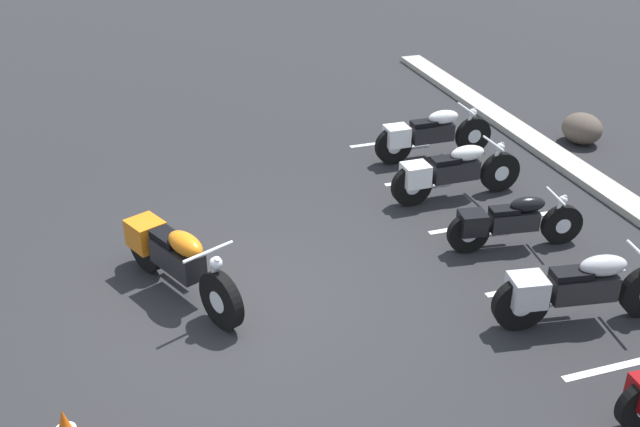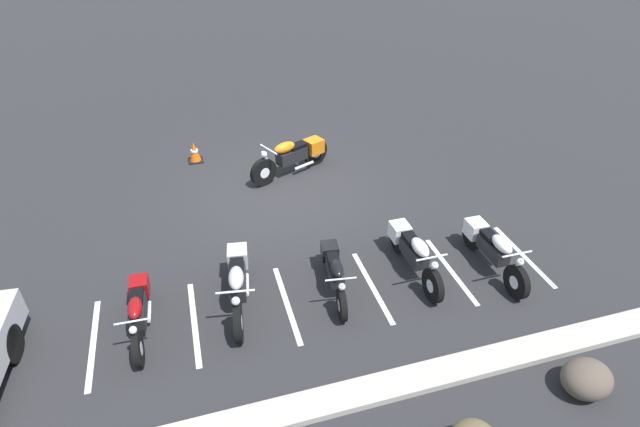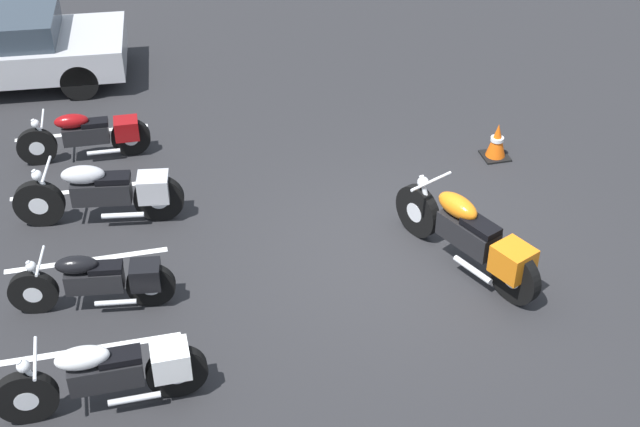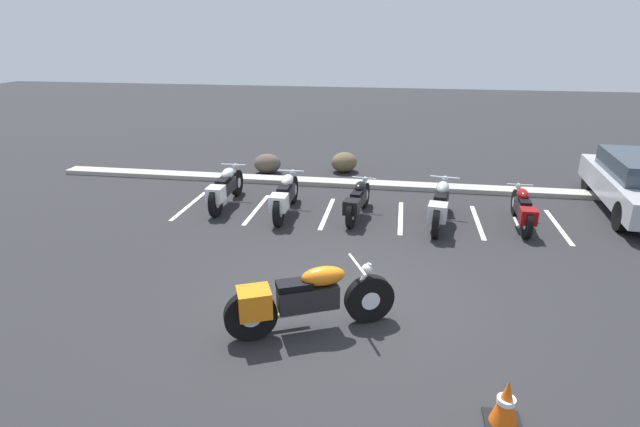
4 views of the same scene
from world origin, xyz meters
name	(u,v)px [view 2 (image 2 of 4)]	position (x,y,z in m)	size (l,w,h in m)	color
ground	(283,190)	(0.00, 0.00, 0.00)	(60.00, 60.00, 0.00)	#262628
motorcycle_orange_featured	(294,155)	(-0.51, -0.82, 0.52)	(2.30, 1.20, 0.97)	black
parked_bike_0	(491,248)	(-3.38, 4.06, 0.47)	(0.62, 2.22, 0.88)	black
parked_bike_1	(413,251)	(-1.82, 3.71, 0.47)	(0.63, 2.23, 0.88)	black
parked_bike_2	(334,271)	(-0.17, 3.79, 0.42)	(0.63, 1.99, 0.79)	black
parked_bike_3	(238,280)	(1.63, 3.63, 0.48)	(0.75, 2.30, 0.91)	black
parked_bike_4	(139,309)	(3.39, 3.82, 0.42)	(0.56, 2.00, 0.79)	black
concrete_curb	(371,391)	(0.00, 6.24, 0.06)	(18.00, 0.50, 0.12)	#A8A399
landscape_rock_1	(587,379)	(-3.15, 7.11, 0.28)	(0.79, 0.69, 0.57)	brown
traffic_cone	(195,152)	(1.99, -2.23, 0.27)	(0.40, 0.40, 0.58)	black
stall_line_0	(523,256)	(-4.29, 3.98, 0.00)	(0.10, 2.10, 0.00)	white
stall_line_1	(451,270)	(-2.59, 3.98, 0.00)	(0.10, 2.10, 0.00)	white
stall_line_2	(372,286)	(-0.89, 3.98, 0.00)	(0.10, 2.10, 0.00)	white
stall_line_3	(287,304)	(0.81, 3.98, 0.00)	(0.10, 2.10, 0.00)	white
stall_line_4	(194,322)	(2.51, 3.98, 0.00)	(0.10, 2.10, 0.00)	white
stall_line_5	(93,343)	(4.21, 3.98, 0.00)	(0.10, 2.10, 0.00)	white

